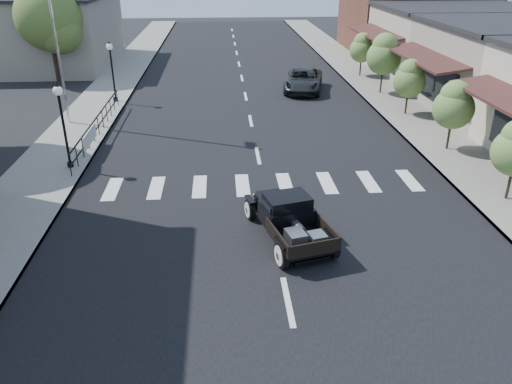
{
  "coord_description": "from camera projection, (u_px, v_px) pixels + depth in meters",
  "views": [
    {
      "loc": [
        -1.51,
        -12.95,
        7.81
      ],
      "look_at": [
        -0.49,
        1.32,
        1.0
      ],
      "focal_mm": 35.0,
      "sensor_mm": 36.0,
      "label": 1
    }
  ],
  "objects": [
    {
      "name": "road",
      "position": [
        247.0,
        105.0,
        28.62
      ],
      "size": [
        14.0,
        80.0,
        0.02
      ],
      "primitive_type": "cube",
      "color": "black",
      "rests_on": "ground"
    },
    {
      "name": "small_tree_d",
      "position": [
        383.0,
        64.0,
        30.0
      ],
      "size": [
        2.05,
        2.05,
        3.42
      ],
      "primitive_type": null,
      "color": "#567636",
      "rests_on": "sidewalk_right"
    },
    {
      "name": "railing",
      "position": [
        98.0,
        124.0,
        23.37
      ],
      "size": [
        0.08,
        10.0,
        1.0
      ],
      "primitive_type": null,
      "color": "black",
      "rests_on": "sidewalk_left"
    },
    {
      "name": "small_tree_c",
      "position": [
        408.0,
        88.0,
        26.06
      ],
      "size": [
        1.66,
        1.66,
        2.76
      ],
      "primitive_type": null,
      "color": "#567636",
      "rests_on": "sidewalk_right"
    },
    {
      "name": "big_tree_far",
      "position": [
        52.0,
        33.0,
        32.77
      ],
      "size": [
        4.31,
        4.31,
        6.32
      ],
      "primitive_type": null,
      "color": "#4D652B",
      "rests_on": "ground"
    },
    {
      "name": "small_tree_e",
      "position": [
        361.0,
        55.0,
        34.51
      ],
      "size": [
        1.68,
        1.68,
        2.8
      ],
      "primitive_type": null,
      "color": "#567636",
      "rests_on": "sidewalk_right"
    },
    {
      "name": "low_building_left",
      "position": [
        43.0,
        32.0,
        38.29
      ],
      "size": [
        10.0,
        12.0,
        5.0
      ],
      "primitive_type": "cube",
      "color": "gray",
      "rests_on": "ground"
    },
    {
      "name": "far_building_right",
      "position": [
        414.0,
        10.0,
        43.43
      ],
      "size": [
        11.0,
        10.0,
        7.0
      ],
      "primitive_type": "cube",
      "color": "brown",
      "rests_on": "ground"
    },
    {
      "name": "second_car",
      "position": [
        304.0,
        81.0,
        31.38
      ],
      "size": [
        3.21,
        5.15,
        1.33
      ],
      "primitive_type": "imported",
      "rotation": [
        0.0,
        0.0,
        -0.22
      ],
      "color": "black",
      "rests_on": "ground"
    },
    {
      "name": "lamp_post_b",
      "position": [
        64.0,
        126.0,
        19.24
      ],
      "size": [
        0.36,
        0.36,
        3.37
      ],
      "primitive_type": null,
      "color": "black",
      "rests_on": "sidewalk_left"
    },
    {
      "name": "sidewalk_right",
      "position": [
        392.0,
        101.0,
        29.14
      ],
      "size": [
        3.0,
        80.0,
        0.15
      ],
      "primitive_type": "cube",
      "color": "gray",
      "rests_on": "ground"
    },
    {
      "name": "lamp_post_c",
      "position": [
        113.0,
        72.0,
        28.25
      ],
      "size": [
        0.36,
        0.36,
        3.37
      ],
      "primitive_type": null,
      "color": "black",
      "rests_on": "sidewalk_left"
    },
    {
      "name": "road_markings",
      "position": [
        253.0,
        134.0,
        24.12
      ],
      "size": [
        12.0,
        60.0,
        0.06
      ],
      "primitive_type": null,
      "color": "silver",
      "rests_on": "ground"
    },
    {
      "name": "banner",
      "position": [
        91.0,
        142.0,
        21.66
      ],
      "size": [
        0.04,
        2.2,
        0.6
      ],
      "primitive_type": null,
      "color": "silver",
      "rests_on": "sidewalk_left"
    },
    {
      "name": "hotrod_pickup",
      "position": [
        289.0,
        218.0,
        14.92
      ],
      "size": [
        2.8,
        4.33,
        1.38
      ],
      "primitive_type": null,
      "rotation": [
        0.0,
        0.0,
        0.25
      ],
      "color": "black",
      "rests_on": "ground"
    },
    {
      "name": "sidewalk_left",
      "position": [
        97.0,
        107.0,
        28.04
      ],
      "size": [
        3.0,
        80.0,
        0.15
      ],
      "primitive_type": "cube",
      "color": "gray",
      "rests_on": "ground"
    },
    {
      "name": "storefront_far",
      "position": [
        455.0,
        43.0,
        34.93
      ],
      "size": [
        10.0,
        9.0,
        4.5
      ],
      "primitive_type": "cube",
      "color": "#B5A999",
      "rests_on": "ground"
    },
    {
      "name": "small_tree_b",
      "position": [
        452.0,
        117.0,
        21.24
      ],
      "size": [
        1.73,
        1.73,
        2.88
      ],
      "primitive_type": null,
      "color": "#567636",
      "rests_on": "sidewalk_right"
    },
    {
      "name": "ground",
      "position": [
        275.0,
        240.0,
        15.11
      ],
      "size": [
        120.0,
        120.0,
        0.0
      ],
      "primitive_type": "plane",
      "color": "black",
      "rests_on": "ground"
    }
  ]
}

